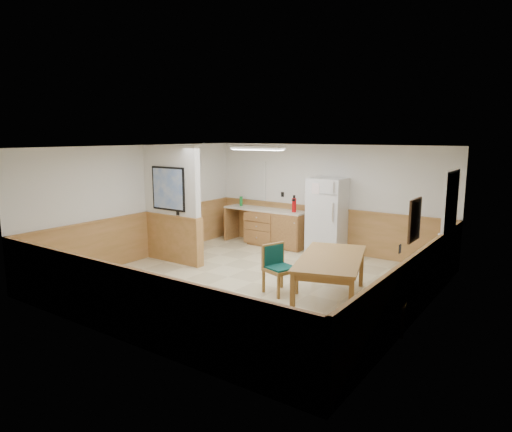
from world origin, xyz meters
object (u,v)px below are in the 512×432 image
Objects in this scene: refrigerator at (327,217)px; dining_table at (331,262)px; fire_extinguisher at (294,205)px; dining_bench at (398,297)px; dining_chair at (277,264)px; soap_bottle at (241,201)px.

refrigerator is 3.03m from dining_table.
fire_extinguisher is at bearing 112.64° from dining_table.
dining_bench is 1.75× the size of dining_chair.
refrigerator is at bearing 14.18° from fire_extinguisher.
fire_extinguisher is (-1.30, 2.81, 0.59)m from dining_chair.
fire_extinguisher is at bearing 128.55° from dining_bench.
dining_chair is 3.43× the size of soap_bottle.
fire_extinguisher is at bearing -2.30° from soap_bottle.
soap_bottle is at bearing -167.45° from fire_extinguisher.
dining_chair reaches higher than dining_bench.
dining_table is 0.99m from dining_chair.
refrigerator is 1.18× the size of dining_bench.
dining_bench is 5.82m from soap_bottle.
soap_bottle is at bearing 153.96° from dining_chair.
fire_extinguisher reaches higher than dining_bench.
fire_extinguisher is (-2.26, 2.69, 0.42)m from dining_table.
dining_bench is 6.01× the size of soap_bottle.
soap_bottle is (-2.92, 2.87, 0.53)m from dining_chair.
dining_chair is (-0.97, -0.12, -0.17)m from dining_table.
refrigerator is 0.82× the size of dining_table.
refrigerator is at bearing 120.22° from dining_bench.
soap_bottle is (-2.49, 0.08, 0.14)m from refrigerator.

